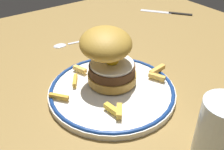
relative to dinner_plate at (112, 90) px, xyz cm
name	(u,v)px	position (x,y,z in cm)	size (l,w,h in cm)	color
ground_plane	(109,95)	(0.63, 2.05, -2.84)	(116.71, 105.74, 4.00)	olive
dinner_plate	(112,90)	(0.00, 0.00, 0.00)	(25.70, 25.70, 1.60)	white
burger	(109,56)	(0.92, 2.48, 6.50)	(13.81, 14.14, 11.78)	#B48436
fries_pile	(112,77)	(1.61, 2.42, 1.33)	(25.49, 20.40, 2.00)	gold
water_glass	(219,134)	(3.74, -21.71, 3.84)	(6.70, 6.70, 10.43)	silver
knife	(170,12)	(43.06, 25.42, -0.58)	(12.26, 15.11, 0.70)	black
spoon	(64,44)	(1.89, 25.08, -0.48)	(13.40, 3.84, 0.90)	silver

